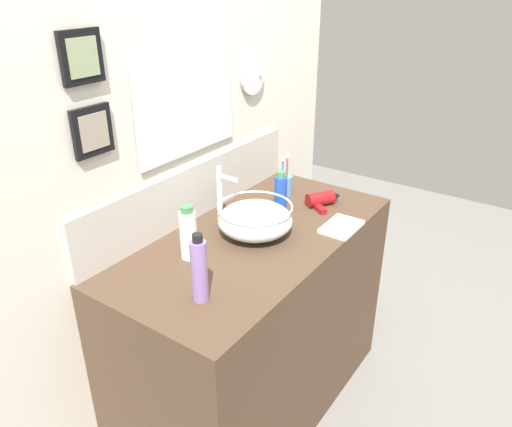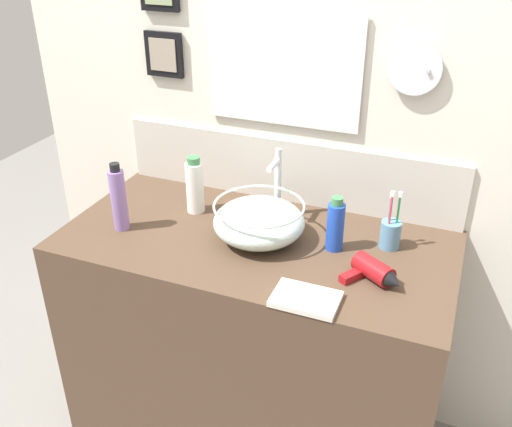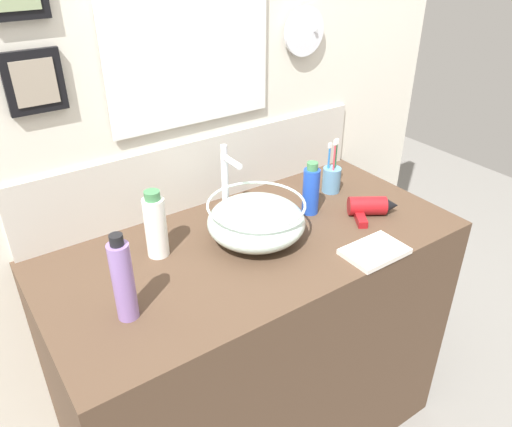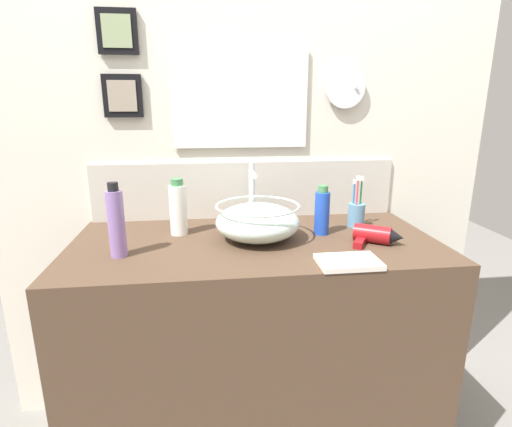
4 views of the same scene
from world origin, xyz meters
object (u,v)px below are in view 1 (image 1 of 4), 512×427
glass_bowl_sink (255,219)px  spray_bottle (199,270)px  soap_dispenser (188,234)px  lotion_bottle (281,193)px  faucet (221,192)px  toothbrush_cup (285,184)px  hand_towel (341,227)px  hair_drier (323,199)px

glass_bowl_sink → spray_bottle: spray_bottle is taller
soap_dispenser → lotion_bottle: size_ratio=1.14×
glass_bowl_sink → faucet: 0.19m
lotion_bottle → toothbrush_cup: bearing=24.9°
lotion_bottle → soap_dispenser: bearing=173.1°
faucet → spray_bottle: (-0.46, -0.28, -0.03)m
glass_bowl_sink → soap_dispenser: bearing=160.6°
faucet → hand_towel: bearing=-60.5°
faucet → lotion_bottle: 0.29m
spray_bottle → glass_bowl_sink: bearing=12.9°
glass_bowl_sink → spray_bottle: bearing=-167.1°
faucet → toothbrush_cup: 0.43m
toothbrush_cup → lotion_bottle: bearing=-155.1°
spray_bottle → lotion_bottle: spray_bottle is taller
hair_drier → soap_dispenser: size_ratio=0.92×
glass_bowl_sink → toothbrush_cup: size_ratio=1.46×
soap_dispenser → hand_towel: soap_dispenser is taller
faucet → soap_dispenser: faucet is taller
glass_bowl_sink → soap_dispenser: (-0.28, 0.10, 0.03)m
soap_dispenser → hair_drier: bearing=-15.7°
glass_bowl_sink → hair_drier: (0.41, -0.09, -0.04)m
hair_drier → toothbrush_cup: size_ratio=0.94×
faucet → soap_dispenser: (-0.28, -0.07, -0.04)m
glass_bowl_sink → toothbrush_cup: bearing=15.2°
glass_bowl_sink → faucet: size_ratio=1.18×
glass_bowl_sink → hair_drier: size_ratio=1.56×
hair_drier → toothbrush_cup: (0.01, 0.21, 0.02)m
spray_bottle → hand_towel: (0.71, -0.16, -0.10)m
toothbrush_cup → hand_towel: bearing=-113.6°
faucet → hair_drier: size_ratio=1.32×
glass_bowl_sink → hand_towel: size_ratio=1.60×
lotion_bottle → hand_towel: 0.31m
toothbrush_cup → lotion_bottle: (-0.16, -0.08, 0.04)m
spray_bottle → soap_dispenser: 0.27m
toothbrush_cup → soap_dispenser: bearing=-179.1°
toothbrush_cup → hair_drier: bearing=-91.6°
glass_bowl_sink → toothbrush_cup: (0.41, 0.11, -0.02)m
soap_dispenser → lotion_bottle: soap_dispenser is taller
hair_drier → toothbrush_cup: bearing=88.4°
faucet → lotion_bottle: (0.25, -0.13, -0.06)m
toothbrush_cup → soap_dispenser: 0.70m
spray_bottle → lotion_bottle: (0.71, 0.14, -0.03)m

